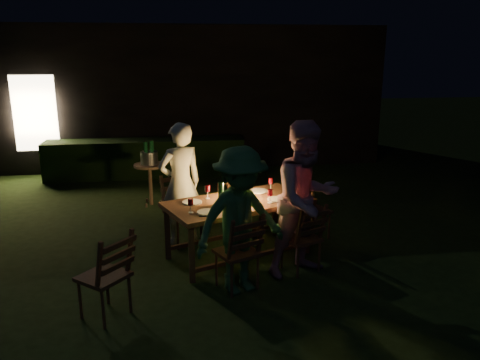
{
  "coord_description": "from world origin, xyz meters",
  "views": [
    {
      "loc": [
        0.06,
        -6.33,
        2.6
      ],
      "look_at": [
        0.94,
        -0.42,
        0.97
      ],
      "focal_mm": 35.0,
      "sensor_mm": 36.0,
      "label": 1
    }
  ],
  "objects": [
    {
      "name": "plate_near_left",
      "position": [
        0.45,
        -1.07,
        0.77
      ],
      "size": [
        0.25,
        0.25,
        0.01
      ],
      "primitive_type": "cylinder",
      "color": "white",
      "rests_on": "dining_table"
    },
    {
      "name": "chair_far_right",
      "position": [
        1.11,
        0.25,
        0.27
      ],
      "size": [
        0.54,
        0.55,
        0.9
      ],
      "rotation": [
        0.0,
        0.0,
        3.55
      ],
      "color": "#4B2D19",
      "rests_on": "ground"
    },
    {
      "name": "chair_spare",
      "position": [
        -0.65,
        -1.94,
        0.29
      ],
      "size": [
        0.63,
        0.63,
        0.97
      ],
      "rotation": [
        0.0,
        0.0,
        0.86
      ],
      "color": "#4B2D19",
      "rests_on": "ground"
    },
    {
      "name": "wineglass_b",
      "position": [
        0.25,
        -1.04,
        0.85
      ],
      "size": [
        0.06,
        0.06,
        0.18
      ],
      "primitive_type": null,
      "color": "#59070F",
      "rests_on": "dining_table"
    },
    {
      "name": "side_table",
      "position": [
        -0.33,
        1.7,
        0.65
      ],
      "size": [
        0.55,
        0.55,
        0.74
      ],
      "color": "#876043",
      "rests_on": "ground"
    },
    {
      "name": "plate_far_right",
      "position": [
        1.22,
        -0.3,
        0.77
      ],
      "size": [
        0.25,
        0.25,
        0.01
      ],
      "primitive_type": "cylinder",
      "color": "white",
      "rests_on": "dining_table"
    },
    {
      "name": "bottle_table",
      "position": [
        0.65,
        -0.76,
        0.9
      ],
      "size": [
        0.07,
        0.07,
        0.28
      ],
      "primitive_type": "cylinder",
      "color": "#0F471E",
      "rests_on": "dining_table"
    },
    {
      "name": "plate_far_left",
      "position": [
        0.29,
        -0.66,
        0.77
      ],
      "size": [
        0.25,
        0.25,
        0.01
      ],
      "primitive_type": "cylinder",
      "color": "white",
      "rests_on": "dining_table"
    },
    {
      "name": "wineglass_d",
      "position": [
        1.39,
        -0.27,
        0.85
      ],
      "size": [
        0.06,
        0.06,
        0.18
      ],
      "primitive_type": null,
      "color": "#59070F",
      "rests_on": "dining_table"
    },
    {
      "name": "bottle_bucket_a",
      "position": [
        -0.38,
        1.66,
        0.9
      ],
      "size": [
        0.07,
        0.07,
        0.32
      ],
      "primitive_type": "cylinder",
      "color": "#0F471E",
      "rests_on": "side_table"
    },
    {
      "name": "chair_far_left",
      "position": [
        0.18,
        -0.12,
        0.3
      ],
      "size": [
        0.61,
        0.62,
        0.99
      ],
      "rotation": [
        0.0,
        0.0,
        3.6
      ],
      "color": "#4B2D19",
      "rests_on": "ground"
    },
    {
      "name": "chair_end",
      "position": [
        2.02,
        -0.21,
        0.28
      ],
      "size": [
        0.56,
        0.54,
        0.91
      ],
      "rotation": [
        0.0,
        0.0,
        -1.16
      ],
      "color": "#4B2D19",
      "rests_on": "ground"
    },
    {
      "name": "dining_table",
      "position": [
        0.88,
        -0.67,
        0.69
      ],
      "size": [
        2.04,
        1.52,
        0.76
      ],
      "rotation": [
        0.0,
        0.0,
        0.38
      ],
      "color": "#4B2D19",
      "rests_on": "ground"
    },
    {
      "name": "lantern",
      "position": [
        0.91,
        -0.6,
        0.92
      ],
      "size": [
        0.16,
        0.16,
        0.35
      ],
      "color": "white",
      "rests_on": "dining_table"
    },
    {
      "name": "napkin_right",
      "position": [
        1.5,
        -0.74,
        0.77
      ],
      "size": [
        0.18,
        0.14,
        0.01
      ],
      "primitive_type": "cube",
      "color": "red",
      "rests_on": "dining_table"
    },
    {
      "name": "person_house_side",
      "position": [
        0.16,
        -0.07,
        0.85
      ],
      "size": [
        0.73,
        0.61,
        1.7
      ],
      "primitive_type": "imported",
      "rotation": [
        0.0,
        0.0,
        3.52
      ],
      "color": "#F0EECD",
      "rests_on": "ground"
    },
    {
      "name": "ice_bucket",
      "position": [
        -0.33,
        1.7,
        0.85
      ],
      "size": [
        0.3,
        0.3,
        0.22
      ],
      "primitive_type": "cylinder",
      "color": "#A5A8AD",
      "rests_on": "side_table"
    },
    {
      "name": "napkin_left",
      "position": [
        0.86,
        -1.02,
        0.77
      ],
      "size": [
        0.18,
        0.14,
        0.01
      ],
      "primitive_type": "cube",
      "color": "red",
      "rests_on": "dining_table"
    },
    {
      "name": "wineglass_e",
      "position": [
        0.9,
        -0.98,
        0.85
      ],
      "size": [
        0.06,
        0.06,
        0.18
      ],
      "primitive_type": null,
      "color": "silver",
      "rests_on": "dining_table"
    },
    {
      "name": "person_opp_left",
      "position": [
        0.76,
        -1.59,
        0.83
      ],
      "size": [
        1.22,
        0.97,
        1.66
      ],
      "primitive_type": "imported",
      "rotation": [
        0.0,
        0.0,
        0.38
      ],
      "color": "#39723A",
      "rests_on": "ground"
    },
    {
      "name": "phone",
      "position": [
        0.41,
        -1.17,
        0.77
      ],
      "size": [
        0.14,
        0.07,
        0.01
      ],
      "primitive_type": "cube",
      "color": "black",
      "rests_on": "dining_table"
    },
    {
      "name": "wineglass_c",
      "position": [
        1.26,
        -0.82,
        0.85
      ],
      "size": [
        0.06,
        0.06,
        0.18
      ],
      "primitive_type": null,
      "color": "#59070F",
      "rests_on": "dining_table"
    },
    {
      "name": "chair_near_left",
      "position": [
        0.75,
        -1.55,
        0.29
      ],
      "size": [
        0.58,
        0.59,
        0.95
      ],
      "rotation": [
        0.0,
        0.0,
        0.43
      ],
      "color": "#4B2D19",
      "rests_on": "ground"
    },
    {
      "name": "wineglass_a",
      "position": [
        0.5,
        -0.52,
        0.85
      ],
      "size": [
        0.06,
        0.06,
        0.18
      ],
      "primitive_type": null,
      "color": "#59070F",
      "rests_on": "dining_table"
    },
    {
      "name": "person_opp_right",
      "position": [
        1.6,
        -1.26,
        0.93
      ],
      "size": [
        1.1,
        0.99,
        1.87
      ],
      "primitive_type": "imported",
      "rotation": [
        0.0,
        0.0,
        0.38
      ],
      "color": "#C98A9D",
      "rests_on": "ground"
    },
    {
      "name": "plate_near_right",
      "position": [
        1.38,
        -0.7,
        0.77
      ],
      "size": [
        0.25,
        0.25,
        0.01
      ],
      "primitive_type": "cylinder",
      "color": "white",
      "rests_on": "dining_table"
    },
    {
      "name": "garden_envelope",
      "position": [
        -0.01,
        6.15,
        1.58
      ],
      "size": [
        40.0,
        40.0,
        3.2
      ],
      "color": "black",
      "rests_on": "ground"
    },
    {
      "name": "bottle_bucket_b",
      "position": [
        -0.28,
        1.74,
        0.9
      ],
      "size": [
        0.07,
        0.07,
        0.32
      ],
      "primitive_type": "cylinder",
      "color": "#0F471E",
      "rests_on": "side_table"
    },
    {
      "name": "chair_near_right",
      "position": [
        1.58,
        -1.21,
        0.28
      ],
      "size": [
        0.55,
        0.56,
        0.91
      ],
      "rotation": [
        0.0,
        0.0,
        0.41
      ],
      "color": "#4B2D19",
      "rests_on": "ground"
    }
  ]
}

